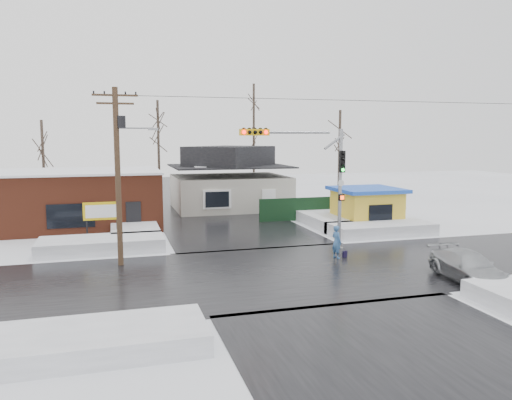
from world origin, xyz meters
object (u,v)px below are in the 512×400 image
object	(u,v)px
utility_pole	(119,166)
pedestrian	(337,242)
traffic_signal	(315,174)
kiosk	(367,207)
marquee_sign	(102,212)
car	(468,267)

from	to	relation	value
utility_pole	pedestrian	size ratio (longest dim) A/B	5.00
traffic_signal	kiosk	xyz separation A→B (m)	(7.07, 7.03, -3.08)
utility_pole	marquee_sign	bearing A→B (deg)	100.13
marquee_sign	car	world-z (taller)	marquee_sign
kiosk	pedestrian	xyz separation A→B (m)	(-6.21, -8.20, -0.56)
traffic_signal	pedestrian	size ratio (longest dim) A/B	3.89
kiosk	pedestrian	distance (m)	10.30
marquee_sign	pedestrian	xyz separation A→B (m)	(12.29, -7.70, -1.02)
traffic_signal	car	xyz separation A→B (m)	(4.75, -6.81, -3.87)
kiosk	utility_pole	bearing A→B (deg)	-159.56
utility_pole	kiosk	xyz separation A→B (m)	(17.43, 6.49, -3.65)
pedestrian	car	distance (m)	6.86
marquee_sign	kiosk	world-z (taller)	kiosk
traffic_signal	utility_pole	distance (m)	10.39
marquee_sign	utility_pole	bearing A→B (deg)	-79.87
marquee_sign	car	xyz separation A→B (m)	(16.18, -13.34, -1.25)
utility_pole	car	world-z (taller)	utility_pole
utility_pole	car	bearing A→B (deg)	-25.92
traffic_signal	utility_pole	bearing A→B (deg)	177.05
kiosk	pedestrian	size ratio (longest dim) A/B	2.56
kiosk	car	world-z (taller)	kiosk
marquee_sign	pedestrian	distance (m)	14.53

